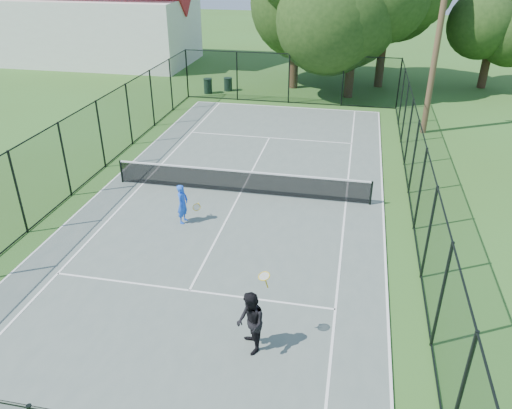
% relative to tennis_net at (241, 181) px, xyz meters
% --- Properties ---
extents(ground, '(120.00, 120.00, 0.00)m').
position_rel_tennis_net_xyz_m(ground, '(0.00, 0.00, -0.58)').
color(ground, '#35591E').
extents(tennis_court, '(11.00, 24.00, 0.06)m').
position_rel_tennis_net_xyz_m(tennis_court, '(0.00, 0.00, -0.55)').
color(tennis_court, '#57665F').
rests_on(tennis_court, ground).
extents(tennis_net, '(10.08, 0.08, 0.95)m').
position_rel_tennis_net_xyz_m(tennis_net, '(0.00, 0.00, 0.00)').
color(tennis_net, black).
rests_on(tennis_net, tennis_court).
extents(fence, '(13.10, 26.10, 3.00)m').
position_rel_tennis_net_xyz_m(fence, '(0.00, 0.00, 0.92)').
color(fence, black).
rests_on(fence, ground).
extents(tree_near_mid, '(6.89, 6.89, 9.01)m').
position_rel_tennis_net_xyz_m(tree_near_mid, '(3.57, 15.11, 4.97)').
color(tree_near_mid, '#332114').
rests_on(tree_near_mid, ground).
extents(tree_near_right, '(6.34, 6.34, 8.75)m').
position_rel_tennis_net_xyz_m(tree_near_right, '(5.51, 18.24, 4.99)').
color(tree_near_right, '#332114').
rests_on(tree_near_right, ground).
extents(tree_far_right, '(4.86, 4.86, 6.43)m').
position_rel_tennis_net_xyz_m(tree_far_right, '(12.46, 19.36, 3.40)').
color(tree_far_right, '#332114').
rests_on(tree_far_right, ground).
extents(trash_bin_left, '(0.58, 0.58, 0.97)m').
position_rel_tennis_net_xyz_m(trash_bin_left, '(-5.51, 14.15, -0.09)').
color(trash_bin_left, black).
rests_on(trash_bin_left, ground).
extents(trash_bin_right, '(0.58, 0.58, 0.87)m').
position_rel_tennis_net_xyz_m(trash_bin_right, '(-4.38, 15.05, -0.14)').
color(trash_bin_right, black).
rests_on(trash_bin_right, ground).
extents(utility_pole, '(1.40, 0.30, 8.20)m').
position_rel_tennis_net_xyz_m(utility_pole, '(7.71, 9.00, 3.59)').
color(utility_pole, '#4C3823').
rests_on(utility_pole, ground).
extents(player_blue, '(0.79, 0.56, 1.43)m').
position_rel_tennis_net_xyz_m(player_blue, '(-1.44, -2.66, 0.19)').
color(player_blue, blue).
rests_on(player_blue, tennis_court).
extents(player_black, '(0.90, 0.99, 2.02)m').
position_rel_tennis_net_xyz_m(player_black, '(2.19, -8.30, 0.30)').
color(player_black, black).
rests_on(player_black, tennis_court).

